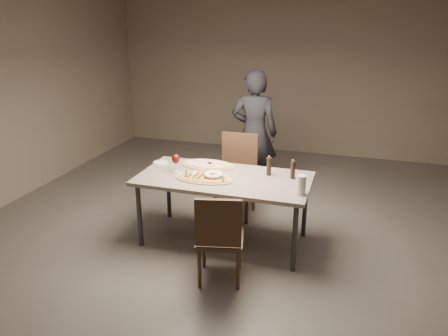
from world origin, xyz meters
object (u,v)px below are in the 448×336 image
(bread_basket, at_px, (213,176))
(carafe, at_px, (301,185))
(chair_near, at_px, (219,235))
(diner, at_px, (254,133))
(dining_table, at_px, (224,182))
(chair_far, at_px, (237,170))
(ham_pizza, at_px, (208,165))
(pepper_mill_left, at_px, (269,166))
(zucchini_pizza, at_px, (204,177))

(bread_basket, xyz_separation_m, carafe, (0.91, -0.12, 0.05))
(chair_near, relative_size, diner, 0.53)
(bread_basket, relative_size, carafe, 1.04)
(chair_near, xyz_separation_m, diner, (-0.23, 2.22, 0.35))
(dining_table, bearing_deg, chair_far, 94.96)
(ham_pizza, distance_m, chair_far, 0.55)
(ham_pizza, height_order, chair_near, chair_near)
(chair_near, distance_m, diner, 2.26)
(pepper_mill_left, xyz_separation_m, chair_near, (-0.24, -0.97, -0.35))
(chair_far, bearing_deg, chair_near, 98.74)
(zucchini_pizza, height_order, chair_near, chair_near)
(zucchini_pizza, xyz_separation_m, chair_far, (0.12, 0.86, -0.21))
(bread_basket, xyz_separation_m, diner, (0.06, 1.54, 0.06))
(bread_basket, height_order, carafe, carafe)
(pepper_mill_left, xyz_separation_m, carafe, (0.39, -0.42, -0.01))
(ham_pizza, height_order, carafe, carafe)
(bread_basket, height_order, pepper_mill_left, pepper_mill_left)
(pepper_mill_left, relative_size, chair_near, 0.24)
(carafe, xyz_separation_m, chair_near, (-0.63, -0.56, -0.34))
(zucchini_pizza, height_order, chair_far, chair_far)
(chair_near, bearing_deg, diner, 82.42)
(dining_table, bearing_deg, chair_near, -75.59)
(chair_near, relative_size, chair_far, 0.90)
(bread_basket, distance_m, diner, 1.54)
(zucchini_pizza, bearing_deg, chair_near, -42.46)
(zucchini_pizza, bearing_deg, diner, 101.99)
(ham_pizza, bearing_deg, zucchini_pizza, -65.98)
(chair_far, bearing_deg, pepper_mill_left, 131.18)
(pepper_mill_left, xyz_separation_m, diner, (-0.46, 1.24, -0.00))
(ham_pizza, relative_size, chair_near, 0.69)
(zucchini_pizza, xyz_separation_m, diner, (0.15, 1.56, 0.08))
(zucchini_pizza, relative_size, ham_pizza, 1.01)
(bread_basket, distance_m, chair_far, 0.88)
(dining_table, height_order, carafe, carafe)
(chair_far, distance_m, diner, 0.75)
(ham_pizza, xyz_separation_m, chair_far, (0.21, 0.47, -0.21))
(diner, bearing_deg, bread_basket, 81.66)
(pepper_mill_left, distance_m, chair_near, 1.06)
(zucchini_pizza, distance_m, diner, 1.57)
(ham_pizza, xyz_separation_m, bread_basket, (0.19, -0.38, 0.03))
(dining_table, xyz_separation_m, chair_far, (-0.06, 0.75, -0.14))
(zucchini_pizza, bearing_deg, pepper_mill_left, 44.50)
(zucchini_pizza, xyz_separation_m, carafe, (1.01, -0.11, 0.08))
(pepper_mill_left, bearing_deg, dining_table, -155.61)
(bread_basket, distance_m, chair_near, 0.79)
(carafe, bearing_deg, pepper_mill_left, 133.36)
(ham_pizza, height_order, pepper_mill_left, pepper_mill_left)
(ham_pizza, distance_m, diner, 1.19)
(diner, bearing_deg, zucchini_pizza, 78.11)
(dining_table, xyz_separation_m, ham_pizza, (-0.28, 0.28, 0.07))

